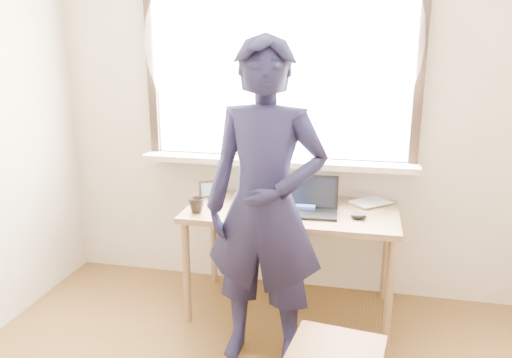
% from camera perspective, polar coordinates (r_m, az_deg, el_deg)
% --- Properties ---
extents(room_shell, '(3.52, 4.02, 2.61)m').
position_cam_1_polar(room_shell, '(1.55, -2.30, 13.08)').
color(room_shell, beige).
rests_on(room_shell, ground).
extents(desk, '(1.30, 0.65, 0.70)m').
position_cam_1_polar(desk, '(3.14, 4.08, -4.66)').
color(desk, olive).
rests_on(desk, ground).
extents(laptop, '(0.32, 0.27, 0.21)m').
position_cam_1_polar(laptop, '(3.06, 6.40, -2.86)').
color(laptop, black).
rests_on(laptop, desk).
extents(mug_white, '(0.13, 0.13, 0.09)m').
position_cam_1_polar(mug_white, '(3.32, 3.18, -1.44)').
color(mug_white, white).
rests_on(mug_white, desk).
extents(mug_dark, '(0.14, 0.14, 0.09)m').
position_cam_1_polar(mug_dark, '(3.05, -6.82, -2.99)').
color(mug_dark, black).
rests_on(mug_dark, desk).
extents(mouse, '(0.10, 0.07, 0.04)m').
position_cam_1_polar(mouse, '(2.99, 11.64, -4.16)').
color(mouse, black).
rests_on(mouse, desk).
extents(desk_clutter, '(0.71, 0.48, 0.03)m').
position_cam_1_polar(desk_clutter, '(3.31, 1.38, -1.98)').
color(desk_clutter, white).
rests_on(desk_clutter, desk).
extents(book_a, '(0.24, 0.29, 0.02)m').
position_cam_1_polar(book_a, '(3.42, -1.20, -1.50)').
color(book_a, white).
rests_on(book_a, desk).
extents(book_b, '(0.29, 0.28, 0.02)m').
position_cam_1_polar(book_b, '(3.34, 11.91, -2.28)').
color(book_b, white).
rests_on(book_b, desk).
extents(picture_frame, '(0.13, 0.08, 0.11)m').
position_cam_1_polar(picture_frame, '(3.32, -5.34, -1.29)').
color(picture_frame, black).
rests_on(picture_frame, desk).
extents(person, '(0.66, 0.46, 1.75)m').
position_cam_1_polar(person, '(2.59, 1.06, -3.25)').
color(person, black).
rests_on(person, ground).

